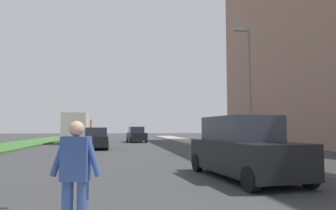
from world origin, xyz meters
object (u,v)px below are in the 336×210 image
at_px(pedestrian_performer, 76,175).
at_px(truck_box_delivery, 77,128).
at_px(street_lamp_right, 248,78).
at_px(sedan_midblock, 96,139).
at_px(sedan_distant, 136,135).
at_px(suv_crossing, 243,149).

height_order(pedestrian_performer, truck_box_delivery, truck_box_delivery).
relative_size(street_lamp_right, truck_box_delivery, 1.21).
height_order(pedestrian_performer, sedan_midblock, pedestrian_performer).
bearing_deg(pedestrian_performer, truck_box_delivery, 97.59).
relative_size(street_lamp_right, sedan_distant, 1.60).
bearing_deg(truck_box_delivery, sedan_distant, 18.99).
relative_size(suv_crossing, truck_box_delivery, 0.77).
bearing_deg(pedestrian_performer, sedan_midblock, 93.32).
distance_m(sedan_midblock, sedan_distant, 11.64).
bearing_deg(street_lamp_right, pedestrian_performer, -123.79).
bearing_deg(street_lamp_right, sedan_midblock, 143.66).
distance_m(pedestrian_performer, sedan_distant, 30.26).
height_order(street_lamp_right, pedestrian_performer, street_lamp_right).
height_order(street_lamp_right, suv_crossing, street_lamp_right).
xyz_separation_m(pedestrian_performer, truck_box_delivery, (-3.73, 27.98, 0.70)).
bearing_deg(truck_box_delivery, suv_crossing, -70.54).
height_order(pedestrian_performer, suv_crossing, suv_crossing).
height_order(suv_crossing, sedan_midblock, suv_crossing).
bearing_deg(pedestrian_performer, sedan_distant, 85.13).
bearing_deg(sedan_midblock, truck_box_delivery, 106.45).
relative_size(pedestrian_performer, sedan_midblock, 0.40).
distance_m(street_lamp_right, suv_crossing, 9.20).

